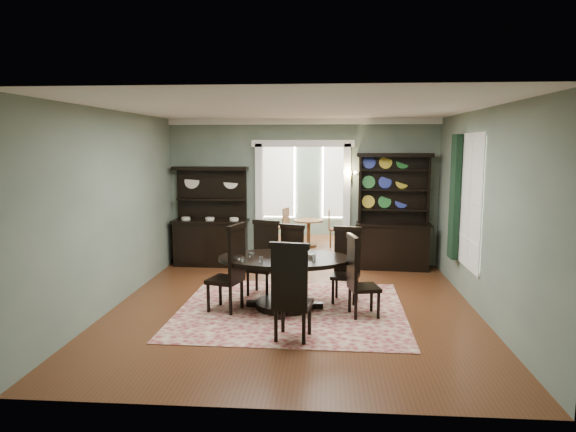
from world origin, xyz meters
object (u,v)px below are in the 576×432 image
object	(u,v)px
sideboard	(211,231)
welsh_dresser	(393,227)
parlor_table	(309,229)
dining_table	(285,273)

from	to	relation	value
sideboard	welsh_dresser	world-z (taller)	welsh_dresser
sideboard	welsh_dresser	xyz separation A→B (m)	(3.71, -0.01, 0.13)
welsh_dresser	parlor_table	world-z (taller)	welsh_dresser
dining_table	parlor_table	world-z (taller)	dining_table
dining_table	welsh_dresser	world-z (taller)	welsh_dresser
dining_table	parlor_table	xyz separation A→B (m)	(0.19, 4.79, -0.12)
sideboard	parlor_table	bearing A→B (deg)	47.61
welsh_dresser	parlor_table	size ratio (longest dim) A/B	3.25
dining_table	welsh_dresser	xyz separation A→B (m)	(1.96, 2.72, 0.28)
dining_table	sideboard	xyz separation A→B (m)	(-1.75, 2.73, 0.16)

